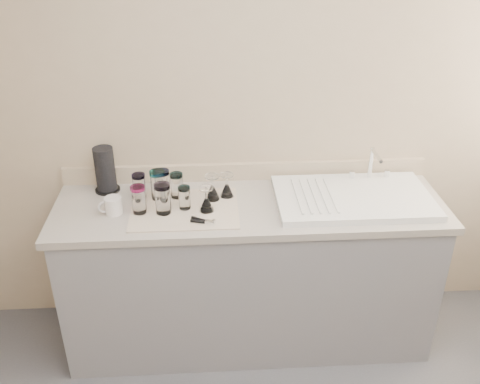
{
  "coord_description": "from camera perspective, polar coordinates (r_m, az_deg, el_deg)",
  "views": [
    {
      "loc": [
        -0.21,
        -1.23,
        2.3
      ],
      "look_at": [
        -0.06,
        1.15,
        1.0
      ],
      "focal_mm": 40.0,
      "sensor_mm": 36.0,
      "label": 1
    }
  ],
  "objects": [
    {
      "name": "paper_towel_roll",
      "position": [
        2.98,
        -14.19,
        2.27
      ],
      "size": [
        0.13,
        0.13,
        0.25
      ],
      "color": "black",
      "rests_on": "counter_unit"
    },
    {
      "name": "tumbler_teal",
      "position": [
        2.87,
        -10.69,
        0.64
      ],
      "size": [
        0.07,
        0.07,
        0.14
      ],
      "color": "white",
      "rests_on": "dish_towel"
    },
    {
      "name": "tumbler_magenta",
      "position": [
        2.74,
        -10.76,
        -0.77
      ],
      "size": [
        0.07,
        0.07,
        0.15
      ],
      "color": "white",
      "rests_on": "dish_towel"
    },
    {
      "name": "counter_unit",
      "position": [
        3.06,
        0.99,
        -8.56
      ],
      "size": [
        2.06,
        0.62,
        0.9
      ],
      "color": "slate",
      "rests_on": "ground"
    },
    {
      "name": "goblet_back_right",
      "position": [
        2.85,
        -1.41,
        0.35
      ],
      "size": [
        0.07,
        0.07,
        0.13
      ],
      "color": "white",
      "rests_on": "dish_towel"
    },
    {
      "name": "tumbler_lavender",
      "position": [
        2.75,
        -5.95,
        -0.59
      ],
      "size": [
        0.06,
        0.06,
        0.12
      ],
      "color": "white",
      "rests_on": "dish_towel"
    },
    {
      "name": "sink_unit",
      "position": [
        2.9,
        12.0,
        -0.54
      ],
      "size": [
        0.82,
        0.5,
        0.22
      ],
      "color": "white",
      "rests_on": "counter_unit"
    },
    {
      "name": "goblet_front_left",
      "position": [
        2.72,
        -3.59,
        -1.15
      ],
      "size": [
        0.08,
        0.08,
        0.13
      ],
      "color": "white",
      "rests_on": "dish_towel"
    },
    {
      "name": "can_opener",
      "position": [
        2.64,
        -3.96,
        -3.12
      ],
      "size": [
        0.13,
        0.08,
        0.02
      ],
      "color": "silver",
      "rests_on": "dish_towel"
    },
    {
      "name": "tumbler_blue",
      "position": [
        2.71,
        -8.24,
        -0.68
      ],
      "size": [
        0.08,
        0.08,
        0.16
      ],
      "color": "white",
      "rests_on": "dish_towel"
    },
    {
      "name": "dish_towel",
      "position": [
        2.78,
        -5.92,
        -1.81
      ],
      "size": [
        0.55,
        0.42,
        0.01
      ],
      "primitive_type": "cube",
      "color": "silver",
      "rests_on": "counter_unit"
    },
    {
      "name": "room_envelope",
      "position": [
        1.46,
        5.05,
        -2.4
      ],
      "size": [
        3.54,
        3.5,
        2.52
      ],
      "color": "#4B4B50",
      "rests_on": "ground"
    },
    {
      "name": "white_mug",
      "position": [
        2.78,
        -13.41,
        -1.43
      ],
      "size": [
        0.13,
        0.11,
        0.09
      ],
      "color": "silver",
      "rests_on": "counter_unit"
    },
    {
      "name": "tumbler_extra",
      "position": [
        2.87,
        -8.23,
        0.95
      ],
      "size": [
        0.08,
        0.08,
        0.15
      ],
      "color": "white",
      "rests_on": "dish_towel"
    },
    {
      "name": "tumbler_purple",
      "position": [
        2.85,
        -6.76,
        0.72
      ],
      "size": [
        0.07,
        0.07,
        0.14
      ],
      "color": "white",
      "rests_on": "dish_towel"
    },
    {
      "name": "goblet_back_left",
      "position": [
        2.83,
        -2.95,
        0.08
      ],
      "size": [
        0.08,
        0.08,
        0.14
      ],
      "color": "white",
      "rests_on": "dish_towel"
    },
    {
      "name": "tumbler_cyan",
      "position": [
        2.85,
        -8.76,
        0.79
      ],
      "size": [
        0.08,
        0.08,
        0.16
      ],
      "color": "white",
      "rests_on": "dish_towel"
    }
  ]
}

